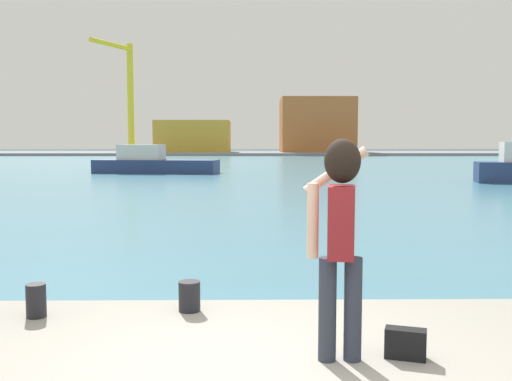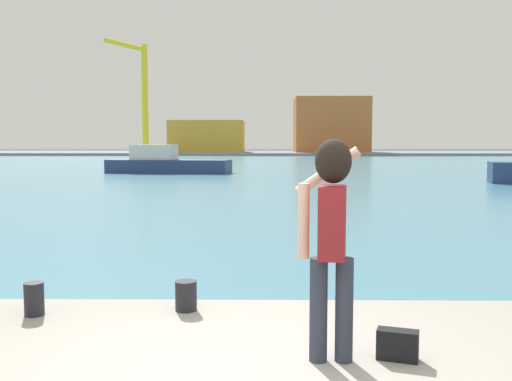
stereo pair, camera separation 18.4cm
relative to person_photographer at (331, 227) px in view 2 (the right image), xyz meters
The scene contains 11 objects.
ground_plane 49.75m from the person_photographer, 90.67° to the left, with size 220.00×220.00×0.00m, color #334751.
harbor_water 51.75m from the person_photographer, 90.65° to the left, with size 140.00×100.00×0.02m, color teal.
far_shore_dock 91.73m from the person_photographer, 90.36° to the left, with size 140.00×20.00×0.42m, color gray.
person_photographer is the anchor object (origin of this frame).
handbag 1.09m from the person_photographer, ahead, with size 0.32×0.14×0.24m, color black.
harbor_bollard 2.07m from the person_photographer, 134.70° to the left, with size 0.22×0.22×0.30m, color black.
harbor_bollard_2 3.14m from the person_photographer, 157.77° to the left, with size 0.19×0.19×0.33m, color black.
boat_moored 35.99m from the person_photographer, 101.76° to the left, with size 8.77×3.55×1.97m.
warehouse_left 92.25m from the person_photographer, 96.16° to the left, with size 12.15×9.68×5.19m, color gold.
warehouse_right 92.64m from the person_photographer, 83.31° to the left, with size 12.08×9.45×8.99m, color #B26633.
port_crane 89.36m from the person_photographer, 102.92° to the left, with size 4.64×9.19×17.13m.
Camera 2 is at (0.06, -4.07, 2.23)m, focal length 40.04 mm.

